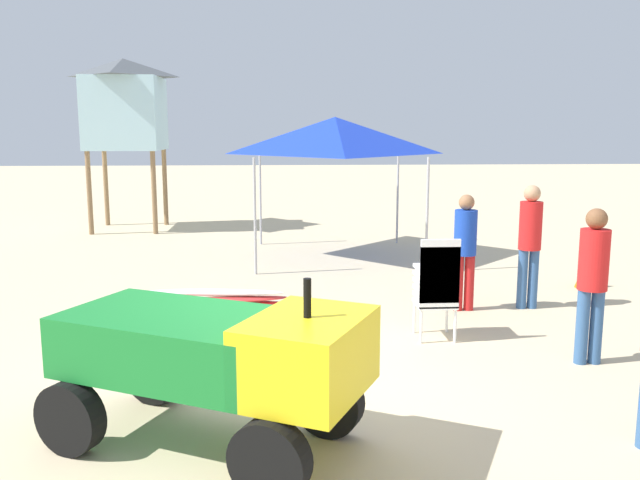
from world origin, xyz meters
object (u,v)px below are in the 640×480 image
object	(u,v)px
lifeguard_near_center	(593,275)
lifeguard_tower	(125,104)
popup_canopy	(335,136)
lifeguard_far_right	(530,238)
lifeguard_near_left	(465,244)
stacked_plastic_chairs	(437,282)
utility_cart	(216,356)
surfboard_pile	(211,302)
traffic_cone_near	(588,271)

from	to	relation	value
lifeguard_near_center	lifeguard_tower	bearing A→B (deg)	125.29
popup_canopy	lifeguard_far_right	bearing A→B (deg)	-58.36
lifeguard_near_left	stacked_plastic_chairs	bearing A→B (deg)	-117.82
lifeguard_near_left	lifeguard_tower	bearing A→B (deg)	128.85
stacked_plastic_chairs	lifeguard_tower	bearing A→B (deg)	121.62
utility_cart	surfboard_pile	distance (m)	4.15
utility_cart	surfboard_pile	bearing A→B (deg)	96.72
lifeguard_tower	lifeguard_far_right	bearing A→B (deg)	-47.09
surfboard_pile	lifeguard_far_right	distance (m)	4.66
lifeguard_near_left	popup_canopy	xyz separation A→B (m)	(-1.53, 4.09, 1.48)
utility_cart	lifeguard_tower	size ratio (longest dim) A/B	0.66
lifeguard_far_right	popup_canopy	distance (m)	4.95
lifeguard_near_left	lifeguard_far_right	distance (m)	0.96
stacked_plastic_chairs	lifeguard_far_right	size ratio (longest dim) A/B	0.72
lifeguard_near_center	traffic_cone_near	size ratio (longest dim) A/B	3.14
stacked_plastic_chairs	surfboard_pile	world-z (taller)	stacked_plastic_chairs
lifeguard_far_right	traffic_cone_near	size ratio (longest dim) A/B	3.23
utility_cart	lifeguard_far_right	world-z (taller)	lifeguard_far_right
stacked_plastic_chairs	utility_cart	bearing A→B (deg)	-132.40
popup_canopy	lifeguard_tower	xyz separation A→B (m)	(-4.97, 3.99, 0.72)
stacked_plastic_chairs	popup_canopy	world-z (taller)	popup_canopy
surfboard_pile	lifeguard_near_center	bearing A→B (deg)	-27.69
lifeguard_near_center	lifeguard_far_right	bearing A→B (deg)	86.12
lifeguard_near_left	utility_cart	bearing A→B (deg)	-128.10
utility_cart	stacked_plastic_chairs	xyz separation A→B (m)	(2.43, 2.66, -0.04)
stacked_plastic_chairs	lifeguard_tower	xyz separation A→B (m)	(-5.80, 9.42, 2.42)
utility_cart	lifeguard_near_left	world-z (taller)	lifeguard_near_left
lifeguard_tower	traffic_cone_near	bearing A→B (deg)	-37.62
surfboard_pile	lifeguard_tower	xyz separation A→B (m)	(-2.89, 8.00, 3.01)
surfboard_pile	lifeguard_near_center	size ratio (longest dim) A/B	1.35
utility_cart	popup_canopy	world-z (taller)	popup_canopy
lifeguard_near_left	popup_canopy	size ratio (longest dim) A/B	0.53
surfboard_pile	traffic_cone_near	size ratio (longest dim) A/B	4.24
lifeguard_near_left	surfboard_pile	bearing A→B (deg)	178.81
stacked_plastic_chairs	lifeguard_far_right	distance (m)	2.19
popup_canopy	traffic_cone_near	world-z (taller)	popup_canopy
lifeguard_near_center	lifeguard_far_right	world-z (taller)	lifeguard_far_right
utility_cart	traffic_cone_near	xyz separation A→B (m)	(5.54, 5.21, -0.51)
lifeguard_near_center	traffic_cone_near	bearing A→B (deg)	65.13
utility_cart	lifeguard_far_right	xyz separation A→B (m)	(4.09, 4.05, 0.26)
utility_cart	popup_canopy	size ratio (longest dim) A/B	0.90
lifeguard_near_left	traffic_cone_near	distance (m)	2.78
surfboard_pile	lifeguard_near_center	xyz separation A→B (m)	(4.42, -2.32, 0.85)
surfboard_pile	lifeguard_near_center	distance (m)	5.06
lifeguard_tower	stacked_plastic_chairs	bearing A→B (deg)	-58.38
traffic_cone_near	lifeguard_near_left	bearing A→B (deg)	-153.19
utility_cart	lifeguard_tower	xyz separation A→B (m)	(-3.37, 12.08, 2.38)
surfboard_pile	lifeguard_near_center	world-z (taller)	lifeguard_near_center
lifeguard_far_right	popup_canopy	world-z (taller)	popup_canopy
lifeguard_near_left	lifeguard_far_right	size ratio (longest dim) A/B	0.93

